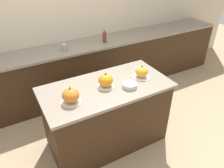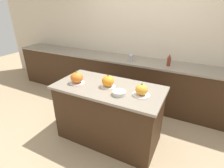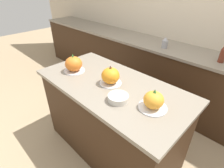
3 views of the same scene
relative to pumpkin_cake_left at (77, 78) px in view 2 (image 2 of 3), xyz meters
The scene contains 10 objects.
ground_plane 1.08m from the pumpkin_cake_left, 11.55° to the left, with size 12.00×12.00×0.00m, color tan.
wall_back 1.75m from the pumpkin_cake_left, 74.49° to the left, with size 8.00×0.06×2.50m.
kitchen_island 0.70m from the pumpkin_cake_left, 11.55° to the left, with size 1.53×0.77×0.89m.
back_counter 1.50m from the pumpkin_cake_left, 70.92° to the left, with size 6.00×0.60×0.93m.
pumpkin_cake_left is the anchor object (origin of this frame).
pumpkin_cake_center 0.47m from the pumpkin_cake_left, 11.56° to the left, with size 0.21×0.21×0.19m.
pumpkin_cake_right 0.95m from the pumpkin_cake_left, ahead, with size 0.22×0.22×0.17m.
bottle_tall 1.65m from the pumpkin_cake_left, 50.41° to the left, with size 0.06×0.06×0.22m.
bottle_short 1.29m from the pumpkin_cake_left, 74.38° to the left, with size 0.08×0.08×0.15m.
mixing_bowl 0.70m from the pumpkin_cake_left, ahead, with size 0.17×0.17×0.05m.
Camera 2 is at (1.03, -1.92, 1.95)m, focal length 28.00 mm.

